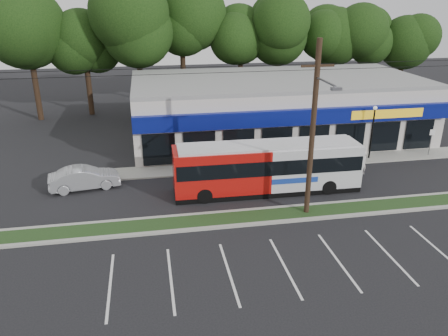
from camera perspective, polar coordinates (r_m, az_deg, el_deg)
ground at (r=24.69m, az=4.89°, el=-7.55°), size 120.00×120.00×0.00m
grass_strip at (r=25.51m, az=4.32°, el=-6.35°), size 40.00×1.60×0.12m
curb_south at (r=24.79m, az=4.80°, el=-7.24°), size 40.00×0.25×0.14m
curb_north at (r=26.23m, az=3.86°, el=-5.47°), size 40.00×0.25×0.14m
sidewalk at (r=33.85m, az=9.21°, el=0.73°), size 32.00×2.20×0.10m
strip_mall at (r=39.50m, az=6.88°, el=7.87°), size 25.00×12.55×5.30m
utility_pole at (r=24.26m, az=11.24°, el=5.46°), size 50.00×2.77×10.00m
lamp_post at (r=35.27m, az=18.86°, el=5.18°), size 0.30×0.30×4.25m
sign_post at (r=38.03m, az=25.46°, el=3.61°), size 0.45×0.10×2.23m
tree_line at (r=47.89m, az=1.79°, el=17.45°), size 46.76×6.76×11.83m
metrobus at (r=28.25m, az=5.66°, el=0.21°), size 12.12×2.74×3.25m
car_dark at (r=32.08m, az=8.90°, el=1.04°), size 5.19×2.89×1.67m
car_silver at (r=30.28m, az=-17.77°, el=-1.25°), size 4.73×2.30×1.49m
pedestrian_a at (r=32.57m, az=17.67°, el=0.61°), size 0.72×0.58×1.72m
pedestrian_b at (r=33.38m, az=10.74°, el=1.78°), size 0.86×0.69×1.70m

